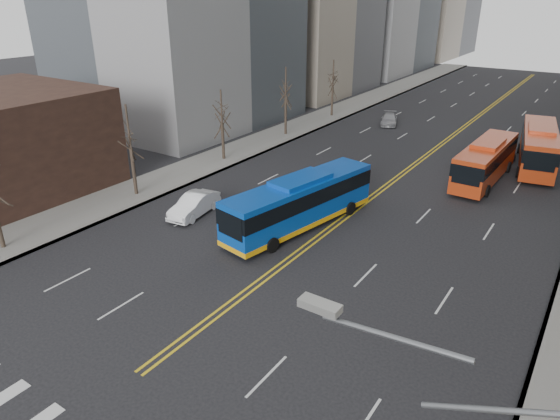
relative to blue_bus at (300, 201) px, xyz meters
The scene contains 9 objects.
sidewalk_left 27.73m from the blue_bus, 121.69° to the left, with size 5.00×130.00×0.15m, color gray.
centerline 33.65m from the blue_bus, 86.64° to the left, with size 0.55×100.00×0.01m.
street_trees 14.40m from the blue_bus, 111.70° to the left, with size 35.20×47.20×7.60m.
blue_bus is the anchor object (origin of this frame).
red_bus_near 18.56m from the blue_bus, 63.09° to the left, with size 3.06×11.29×3.56m.
red_bus_far 25.98m from the blue_bus, 63.75° to the left, with size 4.79×12.51×3.85m.
car_white 8.03m from the blue_bus, 160.36° to the right, with size 1.66×4.76×1.57m, color white.
car_dark_mid 26.42m from the blue_bus, 71.09° to the left, with size 1.63×4.06×1.38m, color black.
car_silver 31.33m from the blue_bus, 101.28° to the left, with size 1.85×4.55×1.32m, color #959499.
Camera 1 is at (14.50, -5.58, 15.26)m, focal length 32.00 mm.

